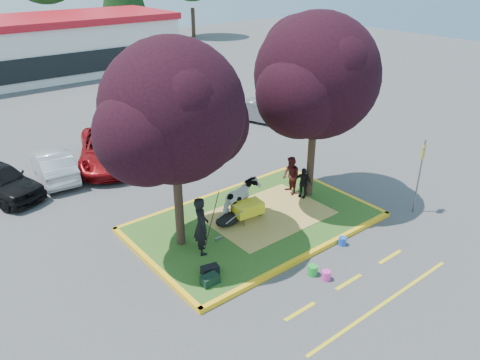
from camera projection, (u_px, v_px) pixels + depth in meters
ground at (255, 224)px, 16.49m from camera, size 90.00×90.00×0.00m
median_island at (255, 222)px, 16.46m from camera, size 8.00×5.00×0.15m
curb_near at (308, 255)px, 14.64m from camera, size 8.30×0.16×0.15m
curb_far at (212, 195)px, 18.28m from camera, size 8.30×0.16×0.15m
curb_left at (153, 265)px, 14.16m from camera, size 0.16×5.30×0.15m
curb_right at (332, 189)px, 18.76m from camera, size 0.16×5.30×0.15m
straw_bedding at (268, 215)px, 16.76m from camera, size 4.20×3.00×0.01m
tree_purple_left at (174, 118)px, 13.31m from camera, size 5.06×4.20×6.51m
tree_purple_right at (317, 82)px, 16.30m from camera, size 5.30×4.40×6.82m
fire_lane_stripe_a at (300, 311)px, 12.41m from camera, size 1.10×0.12×0.01m
fire_lane_stripe_b at (349, 282)px, 13.53m from camera, size 1.10×0.12×0.01m
fire_lane_stripe_c at (390, 257)px, 14.66m from camera, size 1.10×0.12×0.01m
fire_lane_long at (384, 303)px, 12.69m from camera, size 6.00×0.10×0.01m
retail_building at (42, 46)px, 36.35m from camera, size 20.40×8.40×4.40m
cow at (241, 199)px, 16.38m from camera, size 1.74×1.17×1.35m
calf at (228, 219)px, 16.04m from camera, size 1.05×0.65×0.44m
handler at (201, 226)px, 14.25m from camera, size 0.67×0.81×1.90m
visitor_a at (291, 176)px, 17.93m from camera, size 0.76×0.87×1.52m
visitor_b at (303, 183)px, 17.74m from camera, size 0.51×0.77×1.21m
wheelbarrow at (248, 208)px, 16.19m from camera, size 1.85×0.74×0.70m
gear_bag_dark at (210, 270)px, 13.59m from camera, size 0.56×0.39×0.26m
gear_bag_green at (210, 280)px, 13.17m from camera, size 0.51×0.32×0.27m
sign_post at (421, 168)px, 16.54m from camera, size 0.39×0.14×2.82m
bucket_green at (313, 270)px, 13.78m from camera, size 0.31×0.31×0.31m
bucket_pink at (326, 275)px, 13.58m from camera, size 0.33×0.33×0.29m
bucket_blue at (342, 241)px, 15.23m from camera, size 0.29×0.29×0.28m
car_silver at (53, 165)px, 19.63m from camera, size 1.72×3.90×1.24m
car_red at (108, 149)px, 20.97m from camera, size 4.32×5.76×1.45m
car_white at (170, 126)px, 23.91m from camera, size 3.77×5.19×1.40m
car_grey at (260, 111)px, 26.48m from camera, size 2.36×3.88×1.21m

